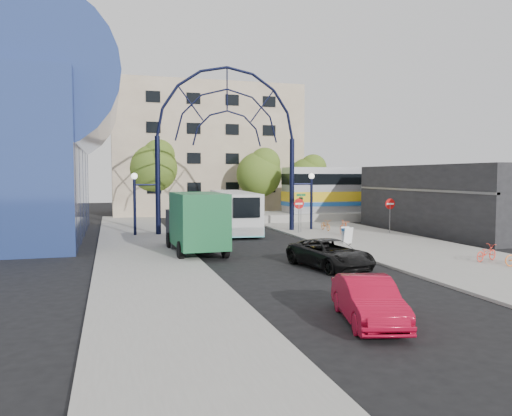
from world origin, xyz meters
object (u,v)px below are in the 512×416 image
object	(u,v)px
sandwich_board	(347,233)
gateway_arch	(227,116)
train_car	(405,189)
bike_near_b	(344,228)
black_suv	(330,254)
bike_far_c	(486,253)
tree_north_a	(260,172)
stop_sign	(299,207)
bike_near_a	(326,225)
green_truck	(195,223)
tree_north_c	(309,175)
red_sedan	(368,300)
tree_north_b	(154,165)
city_bus	(234,211)
do_not_enter_sign	(390,207)
street_name_sign	(301,204)

from	to	relation	value
sandwich_board	gateway_arch	bearing A→B (deg)	124.91
train_car	bike_near_b	size ratio (longest dim) A/B	14.47
black_suv	bike_far_c	world-z (taller)	black_suv
tree_north_a	bike_near_b	bearing A→B (deg)	-86.20
stop_sign	black_suv	distance (m)	13.23
stop_sign	tree_north_a	distance (m)	14.23
bike_near_a	green_truck	bearing A→B (deg)	-144.88
tree_north_c	tree_north_a	bearing A→B (deg)	-161.56
red_sedan	bike_near_a	world-z (taller)	red_sedan
tree_north_b	green_truck	distance (m)	24.75
gateway_arch	black_suv	size ratio (longest dim) A/B	2.86
city_bus	stop_sign	bearing A→B (deg)	-33.82
do_not_enter_sign	tree_north_a	world-z (taller)	tree_north_a
do_not_enter_sign	sandwich_board	distance (m)	6.85
tree_north_a	red_sedan	size ratio (longest dim) A/B	1.76
city_bus	black_suv	world-z (taller)	city_bus
do_not_enter_sign	tree_north_a	bearing A→B (deg)	107.03
gateway_arch	bike_near_a	distance (m)	10.93
tree_north_c	black_suv	size ratio (longest dim) A/B	1.36
tree_north_a	bike_near_a	size ratio (longest dim) A/B	4.52
city_bus	red_sedan	size ratio (longest dim) A/B	2.79
gateway_arch	tree_north_a	xyz separation A→B (m)	(6.12, 11.93, -3.95)
do_not_enter_sign	tree_north_c	world-z (taller)	tree_north_c
city_bus	bike_near_a	bearing A→B (deg)	-13.85
gateway_arch	city_bus	size ratio (longest dim) A/B	1.23
train_car	tree_north_c	distance (m)	9.95
tree_north_a	bike_near_a	xyz separation A→B (m)	(1.23, -12.93, -4.08)
gateway_arch	green_truck	size ratio (longest dim) A/B	2.05
tree_north_b	tree_north_c	size ratio (longest dim) A/B	1.23
street_name_sign	red_sedan	xyz separation A→B (m)	(-6.35, -21.40, -1.47)
tree_north_b	red_sedan	bearing A→B (deg)	-85.97
gateway_arch	bike_near_a	bearing A→B (deg)	-7.78
tree_north_a	gateway_arch	bearing A→B (deg)	-117.17
tree_north_b	bike_far_c	size ratio (longest dim) A/B	5.20
gateway_arch	street_name_sign	xyz separation A→B (m)	(5.20, -1.40, -6.43)
street_name_sign	tree_north_c	size ratio (longest dim) A/B	0.43
red_sedan	gateway_arch	bearing A→B (deg)	100.63
street_name_sign	black_suv	size ratio (longest dim) A/B	0.59
train_car	green_truck	xyz separation A→B (m)	(-23.79, -16.56, -1.24)
city_bus	tree_north_c	bearing A→B (deg)	53.15
city_bus	bike_near_a	size ratio (longest dim) A/B	7.18
gateway_arch	stop_sign	world-z (taller)	gateway_arch
bike_near_a	do_not_enter_sign	bearing A→B (deg)	-38.43
do_not_enter_sign	tree_north_b	distance (m)	25.09
street_name_sign	bike_near_a	bearing A→B (deg)	10.41
bike_near_b	train_car	bearing A→B (deg)	51.22
gateway_arch	red_sedan	xyz separation A→B (m)	(-1.15, -22.80, -7.90)
do_not_enter_sign	bike_near_b	distance (m)	4.04
sandwich_board	black_suv	world-z (taller)	black_suv
stop_sign	city_bus	distance (m)	5.19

